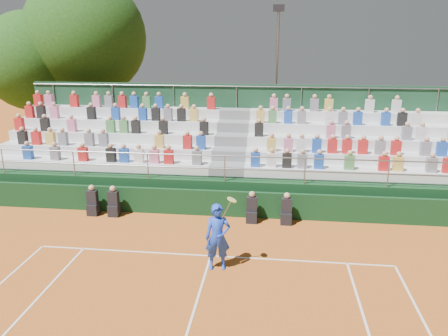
# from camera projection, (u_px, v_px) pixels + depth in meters

# --- Properties ---
(ground) EXTENTS (90.00, 90.00, 0.00)m
(ground) POSITION_uv_depth(u_px,v_px,m) (211.00, 256.00, 13.46)
(ground) COLOR #B85D1E
(ground) RESTS_ON ground
(courtside_wall) EXTENTS (20.00, 0.15, 1.00)m
(courtside_wall) POSITION_uv_depth(u_px,v_px,m) (223.00, 203.00, 16.36)
(courtside_wall) COLOR black
(courtside_wall) RESTS_ON ground
(line_officials) EXTENTS (7.66, 0.40, 1.19)m
(line_officials) POSITION_uv_depth(u_px,v_px,m) (184.00, 207.00, 16.09)
(line_officials) COLOR black
(line_officials) RESTS_ON ground
(grandstand) EXTENTS (20.00, 5.20, 4.40)m
(grandstand) POSITION_uv_depth(u_px,v_px,m) (232.00, 165.00, 19.27)
(grandstand) COLOR black
(grandstand) RESTS_ON ground
(tennis_player) EXTENTS (0.93, 0.59, 2.22)m
(tennis_player) POSITION_uv_depth(u_px,v_px,m) (218.00, 237.00, 12.46)
(tennis_player) COLOR blue
(tennis_player) RESTS_ON ground
(tree_west) EXTENTS (5.50, 5.50, 7.96)m
(tree_west) POSITION_uv_depth(u_px,v_px,m) (32.00, 61.00, 24.48)
(tree_west) COLOR #361F13
(tree_west) RESTS_ON ground
(tree_east) EXTENTS (6.80, 6.80, 9.89)m
(tree_east) POSITION_uv_depth(u_px,v_px,m) (85.00, 38.00, 24.65)
(tree_east) COLOR #361F13
(tree_east) RESTS_ON ground
(floodlight_mast) EXTENTS (0.60, 0.25, 8.15)m
(floodlight_mast) POSITION_uv_depth(u_px,v_px,m) (277.00, 71.00, 23.81)
(floodlight_mast) COLOR gray
(floodlight_mast) RESTS_ON ground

